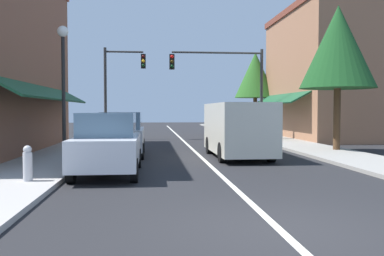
# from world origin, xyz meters

# --- Properties ---
(ground_plane) EXTENTS (80.00, 80.00, 0.00)m
(ground_plane) POSITION_xyz_m (0.00, 18.00, 0.00)
(ground_plane) COLOR black
(sidewalk_left) EXTENTS (2.60, 56.00, 0.12)m
(sidewalk_left) POSITION_xyz_m (-5.50, 18.00, 0.06)
(sidewalk_left) COLOR #A39E99
(sidewalk_left) RESTS_ON ground
(sidewalk_right) EXTENTS (2.60, 56.00, 0.12)m
(sidewalk_right) POSITION_xyz_m (5.50, 18.00, 0.06)
(sidewalk_right) COLOR gray
(sidewalk_right) RESTS_ON ground
(lane_center_stripe) EXTENTS (0.14, 52.00, 0.01)m
(lane_center_stripe) POSITION_xyz_m (0.00, 18.00, 0.00)
(lane_center_stripe) COLOR silver
(lane_center_stripe) RESTS_ON ground
(storefront_right_block) EXTENTS (6.00, 10.20, 8.40)m
(storefront_right_block) POSITION_xyz_m (9.14, 20.00, 4.20)
(storefront_right_block) COLOR #9E6B4C
(storefront_right_block) RESTS_ON ground
(parked_car_nearest_left) EXTENTS (1.80, 4.11, 1.77)m
(parked_car_nearest_left) POSITION_xyz_m (-3.18, 5.75, 0.88)
(parked_car_nearest_left) COLOR silver
(parked_car_nearest_left) RESTS_ON ground
(parked_car_second_left) EXTENTS (1.80, 4.11, 1.77)m
(parked_car_second_left) POSITION_xyz_m (-3.13, 10.62, 0.88)
(parked_car_second_left) COLOR #B7BABF
(parked_car_second_left) RESTS_ON ground
(van_in_lane) EXTENTS (2.03, 5.19, 2.12)m
(van_in_lane) POSITION_xyz_m (1.41, 9.76, 1.15)
(van_in_lane) COLOR beige
(van_in_lane) RESTS_ON ground
(traffic_signal_mast_arm) EXTENTS (5.74, 0.50, 5.58)m
(traffic_signal_mast_arm) POSITION_xyz_m (2.78, 18.76, 3.86)
(traffic_signal_mast_arm) COLOR #333333
(traffic_signal_mast_arm) RESTS_ON ground
(traffic_signal_left_corner) EXTENTS (2.63, 0.50, 5.78)m
(traffic_signal_left_corner) POSITION_xyz_m (-3.99, 20.40, 3.77)
(traffic_signal_left_corner) COLOR #333333
(traffic_signal_left_corner) RESTS_ON ground
(street_lamp_left_near) EXTENTS (0.36, 0.36, 4.61)m
(street_lamp_left_near) POSITION_xyz_m (-4.82, 7.85, 3.12)
(street_lamp_left_near) COLOR black
(street_lamp_left_near) RESTS_ON ground
(tree_right_near) EXTENTS (3.27, 3.27, 6.40)m
(tree_right_near) POSITION_xyz_m (6.16, 11.30, 4.58)
(tree_right_near) COLOR #4C331E
(tree_right_near) RESTS_ON ground
(tree_right_far) EXTENTS (3.17, 3.17, 6.31)m
(tree_right_far) POSITION_xyz_m (6.07, 25.35, 4.54)
(tree_right_far) COLOR #4C331E
(tree_right_far) RESTS_ON ground
(fire_hydrant) EXTENTS (0.22, 0.22, 0.87)m
(fire_hydrant) POSITION_xyz_m (-4.96, 4.17, 0.55)
(fire_hydrant) COLOR #B2B2B7
(fire_hydrant) RESTS_ON ground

